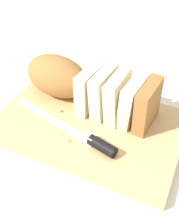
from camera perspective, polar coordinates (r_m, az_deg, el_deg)
The scene contains 8 objects.
ground_plane at distance 0.66m, azimuth 0.00°, elevation -3.40°, with size 3.00×3.00×0.00m, color silver.
cutting_board at distance 0.65m, azimuth 0.00°, elevation -2.70°, with size 0.41×0.27×0.02m, color tan.
bread_loaf at distance 0.67m, azimuth -1.25°, elevation 5.46°, with size 0.34×0.11×0.11m.
bread_knife at distance 0.59m, azimuth -0.05°, elevation -5.51°, with size 0.29×0.08×0.02m.
crumb_near_knife at distance 0.60m, azimuth -4.16°, elevation -5.79°, with size 0.01×0.01×0.01m, color tan.
crumb_near_loaf at distance 0.67m, azimuth -5.99°, elevation 0.14°, with size 0.01×0.01×0.01m, color tan.
crumb_stray_left at distance 0.69m, azimuth -2.08°, elevation 1.40°, with size 0.00×0.00×0.00m, color tan.
crumb_stray_right at distance 0.61m, azimuth -0.53°, elevation -5.38°, with size 0.00×0.00×0.00m, color tan.
Camera 1 is at (0.21, -0.42, 0.47)m, focal length 45.18 mm.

